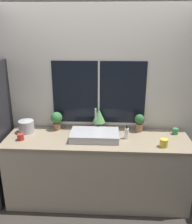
{
  "coord_description": "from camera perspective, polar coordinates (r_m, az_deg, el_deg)",
  "views": [
    {
      "loc": [
        0.14,
        -2.51,
        2.23
      ],
      "look_at": [
        -0.02,
        0.32,
        1.24
      ],
      "focal_mm": 40.0,
      "sensor_mm": 36.0,
      "label": 1
    }
  ],
  "objects": [
    {
      "name": "soap_bottle",
      "position": [
        3.13,
        6.99,
        -4.81
      ],
      "size": [
        0.05,
        0.05,
        0.17
      ],
      "color": "white",
      "rests_on": "counter"
    },
    {
      "name": "sink",
      "position": [
        3.12,
        -0.31,
        -5.29
      ],
      "size": [
        0.6,
        0.42,
        0.33
      ],
      "color": "#ADADB2",
      "rests_on": "counter"
    },
    {
      "name": "wall_back",
      "position": [
        3.35,
        0.66,
        3.92
      ],
      "size": [
        8.0,
        0.09,
        2.7
      ],
      "color": "silver",
      "rests_on": "ground_plane"
    },
    {
      "name": "counter",
      "position": [
        3.35,
        0.29,
        -12.96
      ],
      "size": [
        2.31,
        0.67,
        0.89
      ],
      "color": "#B2A893",
      "rests_on": "ground_plane"
    },
    {
      "name": "mug_green",
      "position": [
        3.4,
        17.67,
        -4.22
      ],
      "size": [
        0.07,
        0.07,
        0.08
      ],
      "color": "#38844C",
      "rests_on": "counter"
    },
    {
      "name": "mug_red",
      "position": [
        3.22,
        -16.85,
        -5.49
      ],
      "size": [
        0.08,
        0.08,
        0.08
      ],
      "color": "#B72D28",
      "rests_on": "counter"
    },
    {
      "name": "ground_plane",
      "position": [
        3.36,
        -0.03,
        -22.38
      ],
      "size": [
        14.0,
        14.0,
        0.0
      ],
      "primitive_type": "plane",
      "color": "#38332D"
    },
    {
      "name": "kettle",
      "position": [
        3.41,
        -15.61,
        -3.11
      ],
      "size": [
        0.2,
        0.2,
        0.18
      ],
      "color": "#B2B2B7",
      "rests_on": "counter"
    },
    {
      "name": "potted_plant_right",
      "position": [
        3.34,
        9.87,
        -2.2
      ],
      "size": [
        0.13,
        0.13,
        0.24
      ],
      "color": "#9E6B4C",
      "rests_on": "counter"
    },
    {
      "name": "mug_yellow",
      "position": [
        3.02,
        15.25,
        -6.84
      ],
      "size": [
        0.09,
        0.09,
        0.1
      ],
      "color": "gold",
      "rests_on": "counter"
    },
    {
      "name": "potted_plant_center",
      "position": [
        3.3,
        0.64,
        -1.19
      ],
      "size": [
        0.17,
        0.17,
        0.31
      ],
      "color": "#9E6B4C",
      "rests_on": "counter"
    },
    {
      "name": "potted_plant_left",
      "position": [
        3.39,
        -8.99,
        -1.63
      ],
      "size": [
        0.15,
        0.15,
        0.25
      ],
      "color": "#9E6B4C",
      "rests_on": "counter"
    }
  ]
}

